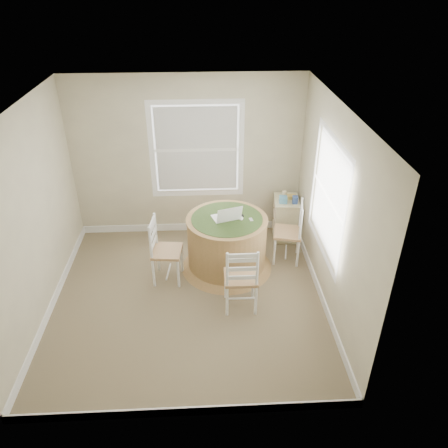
{
  "coord_description": "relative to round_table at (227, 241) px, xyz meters",
  "views": [
    {
      "loc": [
        0.24,
        -4.6,
        3.9
      ],
      "look_at": [
        0.5,
        0.45,
        0.89
      ],
      "focal_mm": 35.0,
      "sensor_mm": 36.0,
      "label": 1
    }
  ],
  "objects": [
    {
      "name": "cup_cream",
      "position": [
        0.98,
        0.91,
        0.28
      ],
      "size": [
        0.07,
        0.07,
        0.09
      ],
      "primitive_type": "cylinder",
      "color": "beige",
      "rests_on": "corner_chest"
    },
    {
      "name": "chair_near",
      "position": [
        0.13,
        -0.88,
        0.02
      ],
      "size": [
        0.42,
        0.4,
        0.95
      ],
      "primitive_type": null,
      "rotation": [
        0.0,
        0.0,
        3.14
      ],
      "color": "white",
      "rests_on": "ground"
    },
    {
      "name": "corner_chest",
      "position": [
        1.0,
        0.8,
        -0.11
      ],
      "size": [
        0.43,
        0.55,
        0.69
      ],
      "rotation": [
        0.0,
        0.0,
        -0.09
      ],
      "color": "#C5B894",
      "rests_on": "ground"
    },
    {
      "name": "box_yellow",
      "position": [
        1.07,
        0.83,
        0.27
      ],
      "size": [
        0.16,
        0.11,
        0.06
      ],
      "primitive_type": "cube",
      "rotation": [
        0.0,
        0.0,
        -0.09
      ],
      "color": "gold",
      "rests_on": "corner_chest"
    },
    {
      "name": "mouse",
      "position": [
        0.2,
        -0.02,
        0.39
      ],
      "size": [
        0.08,
        0.11,
        0.04
      ],
      "primitive_type": "ellipsoid",
      "rotation": [
        0.0,
        0.0,
        0.17
      ],
      "color": "white",
      "rests_on": "round_table"
    },
    {
      "name": "phone",
      "position": [
        0.34,
        -0.05,
        0.38
      ],
      "size": [
        0.06,
        0.1,
        0.02
      ],
      "primitive_type": "cube",
      "rotation": [
        0.0,
        0.0,
        0.17
      ],
      "color": "#B7BABF",
      "rests_on": "round_table"
    },
    {
      "name": "round_table",
      "position": [
        0.0,
        0.0,
        0.0
      ],
      "size": [
        1.34,
        1.34,
        0.84
      ],
      "rotation": [
        0.0,
        0.0,
        0.17
      ],
      "color": "#A37549",
      "rests_on": "ground"
    },
    {
      "name": "tissue_box",
      "position": [
        0.93,
        0.72,
        0.29
      ],
      "size": [
        0.13,
        0.13,
        0.1
      ],
      "primitive_type": "cube",
      "rotation": [
        0.0,
        0.0,
        -0.09
      ],
      "color": "#5295BD",
      "rests_on": "corner_chest"
    },
    {
      "name": "room",
      "position": [
        -0.39,
        -0.54,
        0.85
      ],
      "size": [
        3.64,
        3.64,
        2.64
      ],
      "color": "#796B4C",
      "rests_on": "ground"
    },
    {
      "name": "chair_right",
      "position": [
        0.92,
        0.16,
        0.02
      ],
      "size": [
        0.48,
        0.49,
        0.95
      ],
      "primitive_type": null,
      "rotation": [
        0.0,
        0.0,
        -1.78
      ],
      "color": "white",
      "rests_on": "ground"
    },
    {
      "name": "laptop",
      "position": [
        -0.01,
        -0.0,
        0.41
      ],
      "size": [
        0.44,
        0.41,
        0.25
      ],
      "rotation": [
        0.0,
        0.0,
        3.45
      ],
      "color": "white",
      "rests_on": "round_table"
    },
    {
      "name": "box_blue",
      "position": [
        1.09,
        0.69,
        0.3
      ],
      "size": [
        0.09,
        0.09,
        0.12
      ],
      "primitive_type": "cube",
      "rotation": [
        0.0,
        0.0,
        -0.09
      ],
      "color": "#304D92",
      "rests_on": "corner_chest"
    },
    {
      "name": "keys",
      "position": [
        0.21,
        0.06,
        0.38
      ],
      "size": [
        0.07,
        0.06,
        0.02
      ],
      "primitive_type": "cube",
      "rotation": [
        0.0,
        0.0,
        0.17
      ],
      "color": "black",
      "rests_on": "round_table"
    },
    {
      "name": "chair_left",
      "position": [
        -0.85,
        -0.24,
        0.02
      ],
      "size": [
        0.44,
        0.46,
        0.95
      ],
      "primitive_type": null,
      "rotation": [
        0.0,
        0.0,
        1.47
      ],
      "color": "white",
      "rests_on": "ground"
    }
  ]
}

